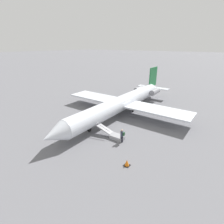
% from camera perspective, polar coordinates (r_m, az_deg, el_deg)
% --- Properties ---
extents(ground_plane, '(600.00, 600.00, 0.00)m').
position_cam_1_polar(ground_plane, '(30.34, 2.74, -0.82)').
color(ground_plane, slate).
extents(airplane_main, '(30.39, 22.96, 6.75)m').
position_cam_1_polar(airplane_main, '(30.39, 3.78, 3.25)').
color(airplane_main, silver).
rests_on(airplane_main, ground).
extents(boarding_stairs, '(1.14, 4.04, 1.69)m').
position_cam_1_polar(boarding_stairs, '(22.80, 0.82, -7.63)').
color(boarding_stairs, '#99999E').
rests_on(boarding_stairs, ground).
extents(passenger, '(0.36, 0.54, 1.74)m').
position_cam_1_polar(passenger, '(21.60, 3.32, -7.50)').
color(passenger, '#23232D').
rests_on(passenger, ground).
extents(traffic_cone_near_stairs, '(0.61, 0.61, 0.67)m').
position_cam_1_polar(traffic_cone_near_stairs, '(18.21, 4.88, -16.24)').
color(traffic_cone_near_stairs, black).
rests_on(traffic_cone_near_stairs, ground).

